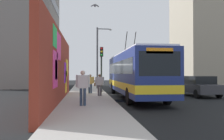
% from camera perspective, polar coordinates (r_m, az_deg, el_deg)
% --- Properties ---
extents(ground_plane, '(80.00, 80.00, 0.00)m').
position_cam_1_polar(ground_plane, '(18.34, -1.19, -6.45)').
color(ground_plane, black).
extents(sidewalk_slab, '(48.00, 3.20, 0.15)m').
position_cam_1_polar(sidewalk_slab, '(18.24, -6.22, -6.24)').
color(sidewalk_slab, '#ADA8A0').
rests_on(sidewalk_slab, ground_plane).
extents(graffiti_wall, '(13.28, 0.32, 4.23)m').
position_cam_1_polar(graffiti_wall, '(13.90, -13.24, 0.50)').
color(graffiti_wall, maroon).
rests_on(graffiti_wall, ground_plane).
extents(building_far_left, '(9.74, 6.92, 18.68)m').
position_cam_1_polar(building_far_left, '(32.66, -20.24, 12.58)').
color(building_far_left, gray).
rests_on(building_far_left, ground_plane).
extents(building_far_right, '(8.88, 7.82, 19.94)m').
position_cam_1_polar(building_far_right, '(39.85, 21.92, 11.08)').
color(building_far_right, '#9E937F').
rests_on(building_far_right, ground_plane).
extents(city_bus, '(11.34, 2.49, 5.04)m').
position_cam_1_polar(city_bus, '(16.62, 5.66, -0.77)').
color(city_bus, navy).
rests_on(city_bus, ground_plane).
extents(parked_car_dark_gray, '(4.07, 1.90, 1.58)m').
position_cam_1_polar(parked_car_dark_gray, '(18.93, 20.92, -3.70)').
color(parked_car_dark_gray, '#38383D').
rests_on(parked_car_dark_gray, ground_plane).
extents(parked_car_silver, '(4.78, 1.90, 1.58)m').
position_cam_1_polar(parked_car_silver, '(24.78, 13.99, -3.02)').
color(parked_car_silver, '#B7B7BC').
rests_on(parked_car_silver, ground_plane).
extents(parked_car_navy, '(4.70, 1.83, 1.58)m').
position_cam_1_polar(parked_car_navy, '(30.28, 10.07, -2.62)').
color(parked_car_navy, navy).
rests_on(parked_car_navy, ground_plane).
extents(pedestrian_midblock, '(0.22, 0.64, 1.57)m').
position_cam_1_polar(pedestrian_midblock, '(18.71, -5.50, -3.08)').
color(pedestrian_midblock, '#2D3F59').
rests_on(pedestrian_midblock, sidewalk_slab).
extents(pedestrian_near_wall, '(0.24, 0.71, 1.79)m').
position_cam_1_polar(pedestrian_near_wall, '(11.68, -7.35, -3.67)').
color(pedestrian_near_wall, '#2D3F59').
rests_on(pedestrian_near_wall, sidewalk_slab).
extents(pedestrian_at_curb, '(0.22, 0.72, 1.59)m').
position_cam_1_polar(pedestrian_at_curb, '(16.56, -3.16, -3.35)').
color(pedestrian_at_curb, '#595960').
rests_on(pedestrian_at_curb, sidewalk_slab).
extents(traffic_light, '(0.49, 0.28, 3.97)m').
position_cam_1_polar(traffic_light, '(19.93, -2.66, 2.15)').
color(traffic_light, '#2D382D').
rests_on(traffic_light, sidewalk_slab).
extents(street_lamp, '(0.44, 1.68, 6.66)m').
position_cam_1_polar(street_lamp, '(24.86, -3.29, 4.18)').
color(street_lamp, '#4C4C51').
rests_on(street_lamp, sidewalk_slab).
extents(curbside_puddle, '(1.49, 1.49, 0.00)m').
position_cam_1_polar(curbside_puddle, '(14.87, 2.51, -7.77)').
color(curbside_puddle, black).
rests_on(curbside_puddle, ground_plane).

